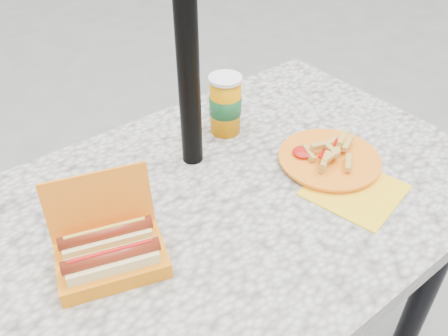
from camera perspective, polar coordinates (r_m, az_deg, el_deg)
picnic_table at (r=1.15m, az=1.13°, el=-6.98°), size 1.20×0.80×0.75m
umbrella_pole at (r=1.00m, az=-4.62°, el=17.28°), size 0.05×0.05×2.20m
hotdog_box at (r=0.92m, az=-13.53°, el=-9.72°), size 0.24×0.21×0.16m
fries_plate at (r=1.17m, az=12.71°, el=0.90°), size 0.27×0.35×0.05m
soda_cup at (r=1.23m, az=0.17°, el=7.62°), size 0.08×0.08×0.16m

